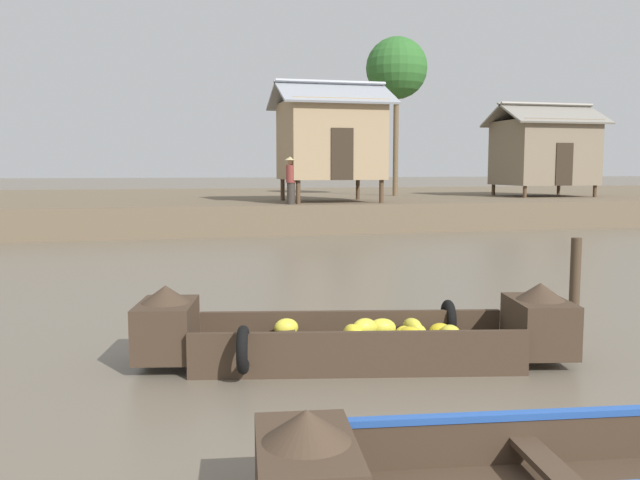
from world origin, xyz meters
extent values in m
plane|color=#665B4C|center=(0.00, 10.00, 0.00)|extent=(300.00, 300.00, 0.00)
cube|color=brown|center=(0.00, 29.51, 0.51)|extent=(160.00, 20.00, 1.02)
cube|color=#3D2D21|center=(-0.31, 4.75, 0.06)|extent=(3.89, 1.89, 0.12)
cube|color=#3D2D21|center=(-0.20, 5.27, 0.31)|extent=(3.67, 0.84, 0.39)
cube|color=#3D2D21|center=(-0.42, 4.22, 0.31)|extent=(3.67, 0.84, 0.39)
cube|color=#3D2D21|center=(1.82, 4.30, 0.43)|extent=(0.82, 1.09, 0.62)
cone|color=#3D2D21|center=(1.82, 4.30, 0.84)|extent=(0.66, 0.66, 0.20)
cube|color=#3D2D21|center=(-2.44, 5.19, 0.43)|extent=(0.82, 1.09, 0.62)
cone|color=#3D2D21|center=(-2.44, 5.19, 0.84)|extent=(0.66, 0.66, 0.20)
cube|color=#3D2D21|center=(-1.09, 4.91, 0.33)|extent=(0.41, 1.06, 0.05)
torus|color=black|center=(1.05, 5.13, 0.35)|extent=(0.22, 0.53, 0.52)
torus|color=black|center=(-1.67, 4.36, 0.35)|extent=(0.22, 0.53, 0.52)
ellipsoid|color=yellow|center=(0.03, 4.76, 0.39)|extent=(0.35, 0.23, 0.24)
ellipsoid|color=yellow|center=(0.81, 4.57, 0.33)|extent=(0.25, 0.27, 0.21)
ellipsoid|color=yellow|center=(0.77, 4.75, 0.31)|extent=(0.34, 0.37, 0.20)
ellipsoid|color=yellow|center=(0.18, 4.45, 0.37)|extent=(0.32, 0.32, 0.23)
ellipsoid|color=yellow|center=(-0.41, 4.52, 0.41)|extent=(0.21, 0.33, 0.22)
ellipsoid|color=yellow|center=(0.50, 4.80, 0.31)|extent=(0.20, 0.29, 0.18)
ellipsoid|color=yellow|center=(-1.04, 5.18, 0.37)|extent=(0.32, 0.25, 0.22)
ellipsoid|color=yellow|center=(0.22, 4.34, 0.38)|extent=(0.36, 0.39, 0.23)
ellipsoid|color=yellow|center=(-0.24, 4.60, 0.45)|extent=(0.33, 0.25, 0.23)
ellipsoid|color=yellow|center=(0.46, 4.87, 0.36)|extent=(0.25, 0.35, 0.22)
cube|color=#3D2D21|center=(-1.69, 1.27, 0.36)|extent=(0.75, 1.12, 0.48)
cone|color=#3D2D21|center=(-1.69, 1.27, 0.70)|extent=(0.63, 0.63, 0.20)
cube|color=#3D2D21|center=(-0.07, 1.05, 0.30)|extent=(0.34, 1.13, 0.05)
cylinder|color=#4C3826|center=(2.40, 20.33, 1.44)|extent=(0.16, 0.16, 0.83)
cylinder|color=#4C3826|center=(5.44, 20.33, 1.44)|extent=(0.16, 0.16, 0.83)
cylinder|color=#4C3826|center=(2.40, 23.17, 1.44)|extent=(0.16, 0.16, 0.83)
cylinder|color=#4C3826|center=(5.44, 23.17, 1.44)|extent=(0.16, 0.16, 0.83)
cube|color=#9E8460|center=(3.92, 21.75, 3.27)|extent=(3.45, 3.24, 2.83)
cube|color=#2D2319|center=(3.92, 20.11, 2.76)|extent=(0.80, 0.04, 1.80)
cube|color=#9399A0|center=(3.92, 20.94, 4.97)|extent=(4.15, 2.11, 0.97)
cube|color=#9399A0|center=(3.92, 22.56, 4.97)|extent=(4.15, 2.11, 0.97)
cylinder|color=#4C3826|center=(12.74, 22.97, 1.28)|extent=(0.16, 0.16, 0.51)
cylinder|color=#4C3826|center=(16.13, 22.97, 1.28)|extent=(0.16, 0.16, 0.51)
cylinder|color=#4C3826|center=(12.74, 25.67, 1.28)|extent=(0.16, 0.16, 0.51)
cylinder|color=#4C3826|center=(16.13, 25.67, 1.28)|extent=(0.16, 0.16, 0.51)
cube|color=#7A6B56|center=(14.44, 24.32, 2.94)|extent=(3.79, 3.10, 2.82)
cube|color=#2D2319|center=(14.44, 22.75, 2.43)|extent=(0.80, 0.04, 1.80)
cube|color=gray|center=(14.44, 23.54, 4.63)|extent=(4.49, 2.04, 1.00)
cube|color=gray|center=(14.44, 25.09, 4.63)|extent=(4.49, 2.04, 1.00)
cylinder|color=brown|center=(8.23, 26.44, 3.67)|extent=(0.24, 0.24, 5.29)
sphere|color=#2D6628|center=(8.23, 26.44, 6.72)|extent=(2.74, 2.74, 2.74)
cylinder|color=#332D28|center=(2.14, 20.32, 1.40)|extent=(0.28, 0.28, 0.75)
cylinder|color=brown|center=(2.14, 20.32, 2.07)|extent=(0.34, 0.34, 0.60)
sphere|color=#9E7556|center=(2.14, 20.32, 2.49)|extent=(0.22, 0.22, 0.22)
cone|color=tan|center=(2.14, 20.32, 2.61)|extent=(0.44, 0.44, 0.14)
cylinder|color=#423323|center=(2.95, 5.26, 0.67)|extent=(0.14, 0.14, 1.34)
camera|label=1|loc=(-2.59, -2.66, 2.27)|focal=38.06mm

